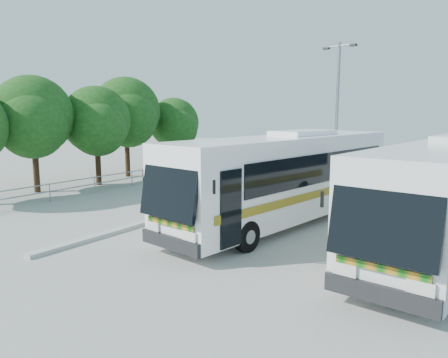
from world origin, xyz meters
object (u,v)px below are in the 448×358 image
Objects in this scene: tree_far_e at (175,123)px; coach_main at (288,176)px; tree_far_b at (33,116)px; tree_far_d at (127,112)px; tree_far_c at (97,120)px; lamppost at (337,113)px.

coach_main is (15.24, -10.02, -1.81)m from tree_far_e.
tree_far_b is 7.61m from tree_far_d.
tree_far_b is 4.01m from tree_far_c.
tree_far_d is at bearing -160.23° from lamppost.
lamppost reaches higher than tree_far_b.
tree_far_d is 0.85× the size of lamppost.
lamppost is at bearing 21.03° from tree_far_c.
tree_far_b reaches higher than coach_main.
tree_far_e reaches higher than coach_main.
tree_far_b reaches higher than tree_far_c.
coach_main is at bearing 7.59° from tree_far_b.
coach_main is 7.76m from lamppost.
coach_main is at bearing -71.86° from lamppost.
tree_far_d is at bearing -98.63° from tree_far_e.
tree_far_c is 0.47× the size of coach_main.
tree_far_c reaches higher than tree_far_e.
tree_far_e is (-0.51, 8.20, -0.37)m from tree_far_c.
coach_main is at bearing -19.12° from tree_far_d.
lamppost is at bearing -10.73° from tree_far_e.
tree_far_b is 0.80× the size of lamppost.
lamppost is at bearing 31.85° from tree_far_b.
tree_far_d is at bearing 168.43° from coach_main.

